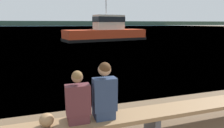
# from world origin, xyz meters

# --- Properties ---
(water_surface) EXTENTS (240.00, 240.00, 0.00)m
(water_surface) POSITION_xyz_m (0.00, 124.79, 0.00)
(water_surface) COLOR #426B8E
(water_surface) RESTS_ON ground
(far_shoreline) EXTENTS (600.00, 12.00, 4.16)m
(far_shoreline) POSITION_xyz_m (0.00, 196.72, 2.08)
(far_shoreline) COLOR #2D3D2D
(far_shoreline) RESTS_ON ground
(bench_main) EXTENTS (7.32, 0.54, 0.47)m
(bench_main) POSITION_xyz_m (-0.32, 3.19, 0.39)
(bench_main) COLOR #8E6B47
(bench_main) RESTS_ON ground
(person_left) EXTENTS (0.41, 0.38, 0.93)m
(person_left) POSITION_xyz_m (-1.77, 3.20, 0.86)
(person_left) COLOR #56282D
(person_left) RESTS_ON bench_main
(person_right) EXTENTS (0.41, 0.39, 1.04)m
(person_right) POSITION_xyz_m (-1.30, 3.19, 0.94)
(person_right) COLOR navy
(person_right) RESTS_ON bench_main
(shopping_bag) EXTENTS (0.24, 0.23, 0.23)m
(shopping_bag) POSITION_xyz_m (-2.29, 3.22, 0.58)
(shopping_bag) COLOR #9E754C
(shopping_bag) RESTS_ON bench_main
(tugboat_red) EXTENTS (11.05, 5.22, 6.18)m
(tugboat_red) POSITION_xyz_m (5.04, 24.75, 1.00)
(tugboat_red) COLOR red
(tugboat_red) RESTS_ON water_surface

